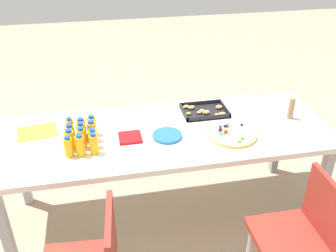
{
  "coord_description": "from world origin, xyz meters",
  "views": [
    {
      "loc": [
        -0.42,
        -2.16,
        2.09
      ],
      "look_at": [
        0.03,
        0.03,
        0.77
      ],
      "focal_mm": 39.93,
      "sensor_mm": 36.0,
      "label": 1
    }
  ],
  "objects_px": {
    "plate_stack": "(166,136)",
    "fruit_pizza": "(232,134)",
    "party_table": "(165,139)",
    "cardboard_tube": "(291,108)",
    "juice_bottle_0": "(68,147)",
    "juice_bottle_3": "(70,140)",
    "napkin_stack": "(130,137)",
    "paper_folder": "(37,132)",
    "juice_bottle_7": "(81,133)",
    "juice_bottle_9": "(70,128)",
    "juice_bottle_2": "(94,144)",
    "juice_bottle_5": "(93,139)",
    "chair_near_right": "(302,231)",
    "juice_bottle_8": "(92,131)",
    "juice_bottle_11": "(92,126)",
    "juice_bottle_4": "(82,138)",
    "juice_bottle_1": "(80,146)",
    "juice_bottle_10": "(81,128)",
    "juice_bottle_6": "(70,134)",
    "snack_tray": "(204,111)"
  },
  "relations": [
    {
      "from": "juice_bottle_7",
      "to": "fruit_pizza",
      "type": "height_order",
      "value": "juice_bottle_7"
    },
    {
      "from": "chair_near_right",
      "to": "cardboard_tube",
      "type": "xyz_separation_m",
      "value": [
        0.3,
        0.82,
        0.33
      ]
    },
    {
      "from": "fruit_pizza",
      "to": "juice_bottle_0",
      "type": "bearing_deg",
      "value": -178.19
    },
    {
      "from": "party_table",
      "to": "napkin_stack",
      "type": "xyz_separation_m",
      "value": [
        -0.25,
        -0.05,
        0.07
      ]
    },
    {
      "from": "juice_bottle_0",
      "to": "juice_bottle_2",
      "type": "bearing_deg",
      "value": 0.55
    },
    {
      "from": "party_table",
      "to": "juice_bottle_6",
      "type": "bearing_deg",
      "value": -178.0
    },
    {
      "from": "juice_bottle_2",
      "to": "juice_bottle_4",
      "type": "distance_m",
      "value": 0.11
    },
    {
      "from": "juice_bottle_1",
      "to": "plate_stack",
      "type": "height_order",
      "value": "juice_bottle_1"
    },
    {
      "from": "juice_bottle_7",
      "to": "cardboard_tube",
      "type": "bearing_deg",
      "value": 0.74
    },
    {
      "from": "paper_folder",
      "to": "cardboard_tube",
      "type": "bearing_deg",
      "value": -4.96
    },
    {
      "from": "juice_bottle_5",
      "to": "juice_bottle_8",
      "type": "distance_m",
      "value": 0.09
    },
    {
      "from": "cardboard_tube",
      "to": "paper_folder",
      "type": "relative_size",
      "value": 0.62
    },
    {
      "from": "juice_bottle_6",
      "to": "juice_bottle_10",
      "type": "distance_m",
      "value": 0.1
    },
    {
      "from": "juice_bottle_6",
      "to": "juice_bottle_8",
      "type": "bearing_deg",
      "value": 3.45
    },
    {
      "from": "juice_bottle_5",
      "to": "paper_folder",
      "type": "distance_m",
      "value": 0.46
    },
    {
      "from": "juice_bottle_3",
      "to": "fruit_pizza",
      "type": "distance_m",
      "value": 1.06
    },
    {
      "from": "juice_bottle_5",
      "to": "napkin_stack",
      "type": "distance_m",
      "value": 0.25
    },
    {
      "from": "juice_bottle_4",
      "to": "paper_folder",
      "type": "relative_size",
      "value": 0.57
    },
    {
      "from": "juice_bottle_0",
      "to": "juice_bottle_2",
      "type": "xyz_separation_m",
      "value": [
        0.15,
        0.0,
        0.0
      ]
    },
    {
      "from": "juice_bottle_2",
      "to": "juice_bottle_4",
      "type": "relative_size",
      "value": 0.98
    },
    {
      "from": "party_table",
      "to": "cardboard_tube",
      "type": "height_order",
      "value": "cardboard_tube"
    },
    {
      "from": "plate_stack",
      "to": "paper_folder",
      "type": "bearing_deg",
      "value": 164.77
    },
    {
      "from": "plate_stack",
      "to": "juice_bottle_3",
      "type": "bearing_deg",
      "value": -177.67
    },
    {
      "from": "juice_bottle_4",
      "to": "party_table",
      "type": "bearing_deg",
      "value": 9.55
    },
    {
      "from": "juice_bottle_2",
      "to": "fruit_pizza",
      "type": "bearing_deg",
      "value": 2.02
    },
    {
      "from": "party_table",
      "to": "juice_bottle_10",
      "type": "height_order",
      "value": "juice_bottle_10"
    },
    {
      "from": "juice_bottle_6",
      "to": "cardboard_tube",
      "type": "height_order",
      "value": "cardboard_tube"
    },
    {
      "from": "cardboard_tube",
      "to": "juice_bottle_9",
      "type": "bearing_deg",
      "value": 178.35
    },
    {
      "from": "juice_bottle_0",
      "to": "plate_stack",
      "type": "distance_m",
      "value": 0.64
    },
    {
      "from": "party_table",
      "to": "juice_bottle_1",
      "type": "distance_m",
      "value": 0.61
    },
    {
      "from": "juice_bottle_3",
      "to": "juice_bottle_5",
      "type": "distance_m",
      "value": 0.14
    },
    {
      "from": "juice_bottle_9",
      "to": "chair_near_right",
      "type": "bearing_deg",
      "value": -34.47
    },
    {
      "from": "juice_bottle_8",
      "to": "cardboard_tube",
      "type": "bearing_deg",
      "value": 0.76
    },
    {
      "from": "juice_bottle_9",
      "to": "cardboard_tube",
      "type": "bearing_deg",
      "value": -1.65
    },
    {
      "from": "juice_bottle_0",
      "to": "juice_bottle_3",
      "type": "relative_size",
      "value": 0.97
    },
    {
      "from": "plate_stack",
      "to": "fruit_pizza",
      "type": "bearing_deg",
      "value": -8.68
    },
    {
      "from": "juice_bottle_9",
      "to": "juice_bottle_11",
      "type": "relative_size",
      "value": 1.03
    },
    {
      "from": "juice_bottle_2",
      "to": "juice_bottle_3",
      "type": "height_order",
      "value": "same"
    },
    {
      "from": "juice_bottle_3",
      "to": "juice_bottle_9",
      "type": "distance_m",
      "value": 0.15
    },
    {
      "from": "juice_bottle_8",
      "to": "snack_tray",
      "type": "bearing_deg",
      "value": 14.96
    },
    {
      "from": "juice_bottle_2",
      "to": "juice_bottle_10",
      "type": "distance_m",
      "value": 0.24
    },
    {
      "from": "chair_near_right",
      "to": "paper_folder",
      "type": "relative_size",
      "value": 3.19
    },
    {
      "from": "chair_near_right",
      "to": "fruit_pizza",
      "type": "relative_size",
      "value": 2.46
    },
    {
      "from": "juice_bottle_9",
      "to": "juice_bottle_7",
      "type": "bearing_deg",
      "value": -41.78
    },
    {
      "from": "chair_near_right",
      "to": "juice_bottle_0",
      "type": "distance_m",
      "value": 1.46
    },
    {
      "from": "snack_tray",
      "to": "cardboard_tube",
      "type": "height_order",
      "value": "cardboard_tube"
    },
    {
      "from": "juice_bottle_8",
      "to": "paper_folder",
      "type": "xyz_separation_m",
      "value": [
        -0.37,
        0.17,
        -0.07
      ]
    },
    {
      "from": "napkin_stack",
      "to": "paper_folder",
      "type": "xyz_separation_m",
      "value": [
        -0.62,
        0.21,
        -0.01
      ]
    },
    {
      "from": "juice_bottle_8",
      "to": "juice_bottle_11",
      "type": "distance_m",
      "value": 0.07
    },
    {
      "from": "juice_bottle_3",
      "to": "juice_bottle_10",
      "type": "height_order",
      "value": "juice_bottle_3"
    }
  ]
}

